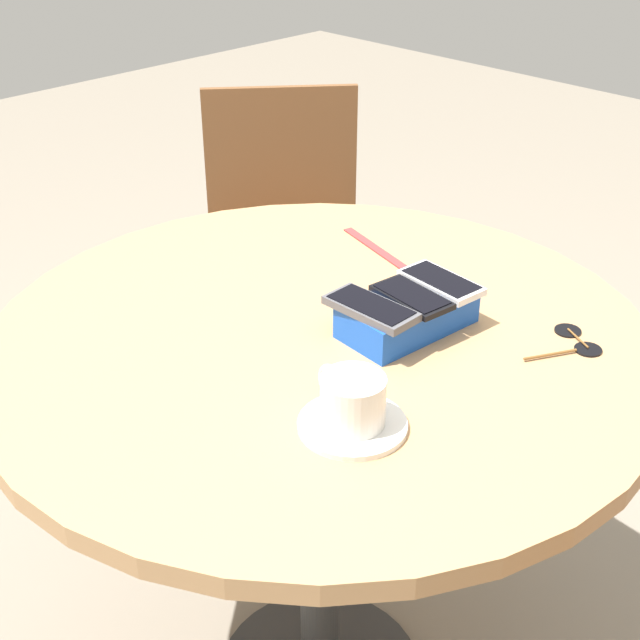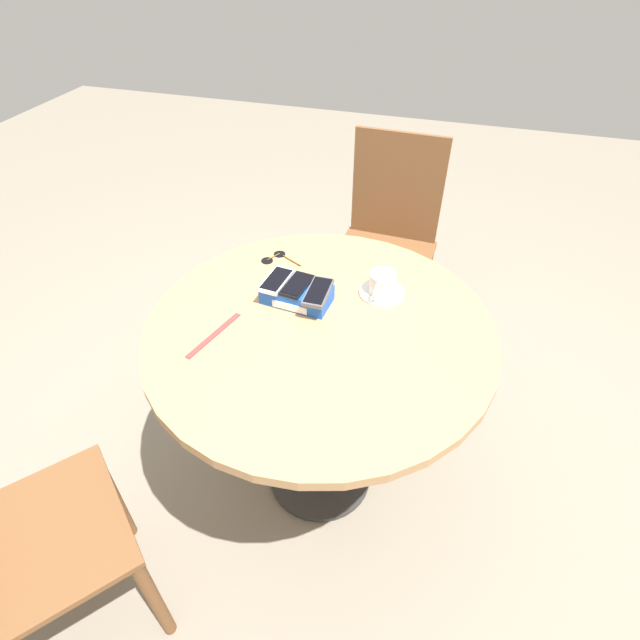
{
  "view_description": "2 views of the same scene",
  "coord_description": "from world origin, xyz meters",
  "views": [
    {
      "loc": [
        0.79,
        0.79,
        1.42
      ],
      "look_at": [
        0.0,
        0.0,
        0.77
      ],
      "focal_mm": 50.0,
      "sensor_mm": 36.0,
      "label": 1
    },
    {
      "loc": [
        0.3,
        -1.0,
        1.67
      ],
      "look_at": [
        0.0,
        0.0,
        0.77
      ],
      "focal_mm": 28.0,
      "sensor_mm": 36.0,
      "label": 2
    }
  ],
  "objects": [
    {
      "name": "saucer",
      "position": [
        0.14,
        0.19,
        0.76
      ],
      "size": [
        0.14,
        0.14,
        0.01
      ],
      "primitive_type": "cylinder",
      "color": "silver",
      "rests_on": "round_table"
    },
    {
      "name": "phone_box",
      "position": [
        -0.1,
        0.08,
        0.78
      ],
      "size": [
        0.21,
        0.12,
        0.05
      ],
      "color": "blue",
      "rests_on": "round_table"
    },
    {
      "name": "phone_black",
      "position": [
        -0.1,
        0.09,
        0.81
      ],
      "size": [
        0.07,
        0.13,
        0.01
      ],
      "color": "black",
      "rests_on": "phone_box"
    },
    {
      "name": "chair_far_side",
      "position": [
        -0.57,
        -0.7,
        0.45
      ],
      "size": [
        0.57,
        0.57,
        0.84
      ],
      "color": "brown",
      "rests_on": "ground_plane"
    },
    {
      "name": "coffee_cup",
      "position": [
        0.14,
        0.19,
        0.8
      ],
      "size": [
        0.08,
        0.11,
        0.06
      ],
      "color": "silver",
      "rests_on": "saucer"
    },
    {
      "name": "sunglasses",
      "position": [
        -0.24,
        0.28,
        0.76
      ],
      "size": [
        0.14,
        0.09,
        0.01
      ],
      "color": "black",
      "rests_on": "round_table"
    },
    {
      "name": "round_table",
      "position": [
        0.0,
        0.0,
        0.64
      ],
      "size": [
        0.98,
        0.98,
        0.75
      ],
      "color": "#2D2D2D",
      "rests_on": "ground_plane"
    },
    {
      "name": "ground_plane",
      "position": [
        0.0,
        0.0,
        0.0
      ],
      "size": [
        8.0,
        8.0,
        0.0
      ],
      "primitive_type": "plane",
      "color": "gray"
    },
    {
      "name": "phone_gray",
      "position": [
        -0.03,
        0.07,
        0.81
      ],
      "size": [
        0.06,
        0.14,
        0.01
      ],
      "color": "#515156",
      "rests_on": "phone_box"
    },
    {
      "name": "chair_near_window",
      "position": [
        0.04,
        0.9,
        0.49
      ],
      "size": [
        0.43,
        0.43,
        0.94
      ],
      "color": "brown",
      "rests_on": "ground_plane"
    },
    {
      "name": "lanyard_strap",
      "position": [
        -0.27,
        -0.12,
        0.76
      ],
      "size": [
        0.07,
        0.21,
        0.0
      ],
      "primitive_type": "cube",
      "rotation": [
        0.0,
        0.0,
        1.3
      ],
      "color": "red",
      "rests_on": "round_table"
    },
    {
      "name": "phone_white",
      "position": [
        -0.16,
        0.09,
        0.81
      ],
      "size": [
        0.07,
        0.13,
        0.01
      ],
      "color": "silver",
      "rests_on": "phone_box"
    }
  ]
}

